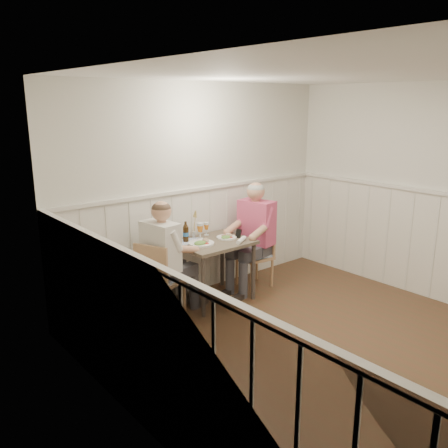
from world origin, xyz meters
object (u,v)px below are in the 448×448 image
chair_right (258,253)px  diner_cream (164,269)px  beer_bottle (186,233)px  dining_table (213,249)px  chair_left (158,278)px  grass_vase (194,225)px  man_in_pink (254,244)px

chair_right → diner_cream: size_ratio=0.60×
beer_bottle → dining_table: bearing=-34.1°
diner_cream → chair_left: bearing=-169.7°
chair_right → grass_vase: bearing=162.7°
chair_left → beer_bottle: 0.68m
dining_table → man_in_pink: bearing=-1.2°
chair_right → grass_vase: 0.99m
dining_table → diner_cream: size_ratio=0.64×
dining_table → diner_cream: (-0.71, -0.01, -0.08)m
dining_table → diner_cream: diner_cream is taller
chair_left → grass_vase: bearing=22.8°
beer_bottle → man_in_pink: bearing=-11.9°
chair_right → beer_bottle: 1.12m
dining_table → man_in_pink: size_ratio=0.62×
beer_bottle → diner_cream: bearing=-155.9°
chair_left → beer_bottle: beer_bottle is taller
dining_table → grass_vase: (-0.09, 0.27, 0.26)m
chair_right → chair_left: chair_left is taller
man_in_pink → diner_cream: man_in_pink is taller
dining_table → diner_cream: 0.72m
man_in_pink → chair_right: bearing=14.3°
dining_table → man_in_pink: 0.67m
chair_right → grass_vase: (-0.84, 0.26, 0.46)m
beer_bottle → grass_vase: size_ratio=0.70×
grass_vase → chair_left: bearing=-157.2°
dining_table → beer_bottle: size_ratio=3.51×
grass_vase → diner_cream: bearing=-155.6°
chair_right → man_in_pink: size_ratio=0.58×
grass_vase → beer_bottle: bearing=-154.7°
chair_right → man_in_pink: 0.17m
beer_bottle → chair_right: bearing=-9.7°
chair_right → chair_left: 1.55m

